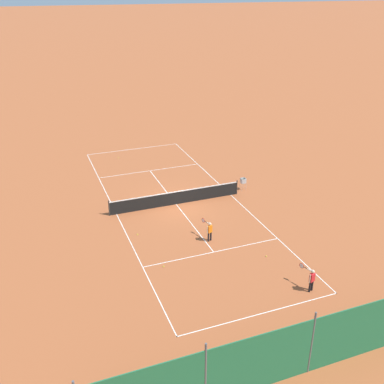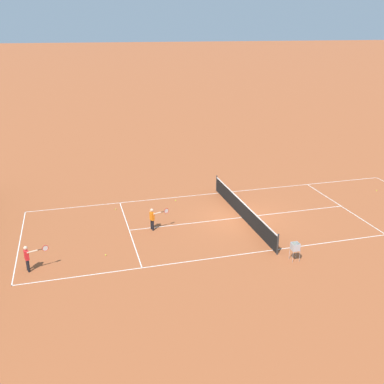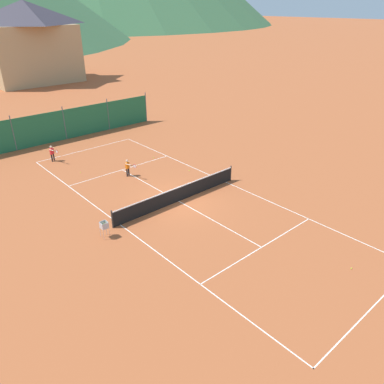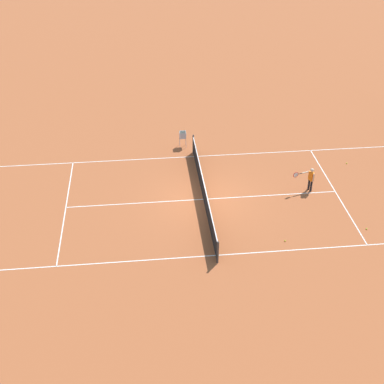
{
  "view_description": "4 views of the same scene",
  "coord_description": "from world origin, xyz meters",
  "px_view_note": "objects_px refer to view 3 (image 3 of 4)",
  "views": [
    {
      "loc": [
        8.76,
        25.84,
        13.68
      ],
      "look_at": [
        -0.66,
        1.27,
        1.36
      ],
      "focal_mm": 42.0,
      "sensor_mm": 36.0,
      "label": 1
    },
    {
      "loc": [
        -21.74,
        8.95,
        10.18
      ],
      "look_at": [
        1.7,
        2.47,
        1.18
      ],
      "focal_mm": 42.0,
      "sensor_mm": 36.0,
      "label": 2
    },
    {
      "loc": [
        -12.62,
        -15.51,
        10.72
      ],
      "look_at": [
        0.15,
        -1.06,
        0.98
      ],
      "focal_mm": 35.0,
      "sensor_mm": 36.0,
      "label": 3
    },
    {
      "loc": [
        20.66,
        -2.72,
        14.13
      ],
      "look_at": [
        1.41,
        -0.7,
        1.38
      ],
      "focal_mm": 50.0,
      "sensor_mm": 36.0,
      "label": 4
    }
  ],
  "objects_px": {
    "player_near_baseline": "(52,152)",
    "tennis_ball_alley_right": "(189,170)",
    "tennis_net": "(179,194)",
    "ball_hopper": "(104,226)",
    "alpine_chalet": "(29,41)",
    "tennis_ball_far_corner": "(351,268)",
    "player_far_baseline": "(128,167)",
    "tennis_ball_by_net_left": "(153,158)",
    "tennis_ball_mid_court": "(81,172)"
  },
  "relations": [
    {
      "from": "player_far_baseline",
      "to": "tennis_ball_far_corner",
      "type": "relative_size",
      "value": 18.35
    },
    {
      "from": "tennis_net",
      "to": "tennis_ball_far_corner",
      "type": "xyz_separation_m",
      "value": [
        1.72,
        -10.16,
        -0.47
      ]
    },
    {
      "from": "player_near_baseline",
      "to": "tennis_ball_by_net_left",
      "type": "distance_m",
      "value": 7.57
    },
    {
      "from": "tennis_ball_mid_court",
      "to": "player_far_baseline",
      "type": "bearing_deg",
      "value": -50.34
    },
    {
      "from": "tennis_ball_alley_right",
      "to": "tennis_ball_mid_court",
      "type": "distance_m",
      "value": 7.7
    },
    {
      "from": "player_near_baseline",
      "to": "tennis_ball_by_net_left",
      "type": "height_order",
      "value": "player_near_baseline"
    },
    {
      "from": "tennis_ball_alley_right",
      "to": "tennis_net",
      "type": "bearing_deg",
      "value": -139.06
    },
    {
      "from": "tennis_ball_mid_court",
      "to": "ball_hopper",
      "type": "height_order",
      "value": "ball_hopper"
    },
    {
      "from": "tennis_ball_by_net_left",
      "to": "tennis_ball_mid_court",
      "type": "bearing_deg",
      "value": 168.87
    },
    {
      "from": "ball_hopper",
      "to": "alpine_chalet",
      "type": "xyz_separation_m",
      "value": [
        13.68,
        44.63,
        5.16
      ]
    },
    {
      "from": "player_far_baseline",
      "to": "tennis_ball_alley_right",
      "type": "xyz_separation_m",
      "value": [
        3.75,
        -2.11,
        -0.67
      ]
    },
    {
      "from": "player_far_baseline",
      "to": "tennis_ball_far_corner",
      "type": "xyz_separation_m",
      "value": [
        1.97,
        -15.3,
        -0.67
      ]
    },
    {
      "from": "player_near_baseline",
      "to": "tennis_ball_mid_court",
      "type": "xyz_separation_m",
      "value": [
        0.51,
        -3.37,
        -0.68
      ]
    },
    {
      "from": "alpine_chalet",
      "to": "tennis_ball_alley_right",
      "type": "bearing_deg",
      "value": -96.77
    },
    {
      "from": "tennis_ball_by_net_left",
      "to": "tennis_ball_far_corner",
      "type": "distance_m",
      "value": 16.98
    },
    {
      "from": "ball_hopper",
      "to": "tennis_ball_by_net_left",
      "type": "bearing_deg",
      "value": 41.04
    },
    {
      "from": "tennis_net",
      "to": "player_near_baseline",
      "type": "relative_size",
      "value": 7.48
    },
    {
      "from": "tennis_ball_alley_right",
      "to": "tennis_ball_by_net_left",
      "type": "xyz_separation_m",
      "value": [
        -0.44,
        3.73,
        0.0
      ]
    },
    {
      "from": "player_near_baseline",
      "to": "tennis_ball_alley_right",
      "type": "height_order",
      "value": "player_near_baseline"
    },
    {
      "from": "player_near_baseline",
      "to": "tennis_ball_alley_right",
      "type": "distance_m",
      "value": 10.5
    },
    {
      "from": "tennis_ball_alley_right",
      "to": "alpine_chalet",
      "type": "height_order",
      "value": "alpine_chalet"
    },
    {
      "from": "tennis_ball_by_net_left",
      "to": "ball_hopper",
      "type": "height_order",
      "value": "ball_hopper"
    },
    {
      "from": "tennis_ball_far_corner",
      "to": "tennis_ball_mid_court",
      "type": "relative_size",
      "value": 1.0
    },
    {
      "from": "tennis_ball_mid_court",
      "to": "ball_hopper",
      "type": "xyz_separation_m",
      "value": [
        -2.8,
        -8.37,
        0.63
      ]
    },
    {
      "from": "tennis_net",
      "to": "tennis_ball_mid_court",
      "type": "relative_size",
      "value": 139.09
    },
    {
      "from": "tennis_net",
      "to": "alpine_chalet",
      "type": "height_order",
      "value": "alpine_chalet"
    },
    {
      "from": "alpine_chalet",
      "to": "player_far_baseline",
      "type": "bearing_deg",
      "value": -102.48
    },
    {
      "from": "tennis_net",
      "to": "ball_hopper",
      "type": "distance_m",
      "value": 5.33
    },
    {
      "from": "player_near_baseline",
      "to": "tennis_ball_far_corner",
      "type": "distance_m",
      "value": 21.92
    },
    {
      "from": "tennis_ball_far_corner",
      "to": "ball_hopper",
      "type": "bearing_deg",
      "value": 126.04
    },
    {
      "from": "player_far_baseline",
      "to": "alpine_chalet",
      "type": "xyz_separation_m",
      "value": [
        8.63,
        38.98,
        5.11
      ]
    },
    {
      "from": "tennis_net",
      "to": "tennis_ball_alley_right",
      "type": "xyz_separation_m",
      "value": [
        3.5,
        3.04,
        -0.47
      ]
    },
    {
      "from": "player_near_baseline",
      "to": "tennis_ball_by_net_left",
      "type": "bearing_deg",
      "value": -36.33
    },
    {
      "from": "player_far_baseline",
      "to": "alpine_chalet",
      "type": "relative_size",
      "value": 0.09
    },
    {
      "from": "tennis_ball_by_net_left",
      "to": "tennis_ball_far_corner",
      "type": "bearing_deg",
      "value": -94.53
    },
    {
      "from": "tennis_ball_alley_right",
      "to": "tennis_ball_far_corner",
      "type": "relative_size",
      "value": 1.0
    },
    {
      "from": "tennis_ball_far_corner",
      "to": "tennis_net",
      "type": "bearing_deg",
      "value": 99.59
    },
    {
      "from": "player_far_baseline",
      "to": "tennis_ball_far_corner",
      "type": "distance_m",
      "value": 15.44
    },
    {
      "from": "player_far_baseline",
      "to": "ball_hopper",
      "type": "bearing_deg",
      "value": -131.79
    },
    {
      "from": "tennis_net",
      "to": "ball_hopper",
      "type": "relative_size",
      "value": 10.31
    },
    {
      "from": "player_near_baseline",
      "to": "alpine_chalet",
      "type": "distance_m",
      "value": 35.18
    },
    {
      "from": "tennis_net",
      "to": "tennis_ball_alley_right",
      "type": "height_order",
      "value": "tennis_net"
    },
    {
      "from": "player_far_baseline",
      "to": "alpine_chalet",
      "type": "height_order",
      "value": "alpine_chalet"
    },
    {
      "from": "tennis_ball_mid_court",
      "to": "ball_hopper",
      "type": "bearing_deg",
      "value": -108.5
    },
    {
      "from": "tennis_net",
      "to": "tennis_ball_by_net_left",
      "type": "distance_m",
      "value": 7.44
    },
    {
      "from": "tennis_ball_alley_right",
      "to": "ball_hopper",
      "type": "relative_size",
      "value": 0.07
    },
    {
      "from": "tennis_net",
      "to": "tennis_ball_by_net_left",
      "type": "height_order",
      "value": "tennis_net"
    },
    {
      "from": "tennis_net",
      "to": "tennis_ball_mid_court",
      "type": "bearing_deg",
      "value": 107.66
    },
    {
      "from": "tennis_net",
      "to": "player_near_baseline",
      "type": "distance_m",
      "value": 11.64
    },
    {
      "from": "tennis_net",
      "to": "tennis_ball_alley_right",
      "type": "relative_size",
      "value": 139.09
    }
  ]
}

